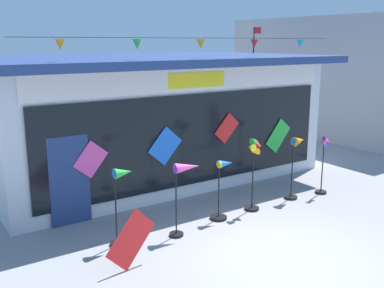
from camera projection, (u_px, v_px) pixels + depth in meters
ground_plane at (277, 255)px, 8.49m from camera, size 80.00×80.00×0.00m
kite_shop_building at (144, 114)px, 13.69m from camera, size 9.72×6.49×4.79m
wind_spinner_far_left at (121, 190)px, 8.75m from camera, size 0.52×0.30×1.59m
wind_spinner_left at (185, 179)px, 9.21m from camera, size 0.71×0.32×1.56m
wind_spinner_center_left at (222, 186)px, 10.13m from camera, size 0.57×0.39×1.39m
wind_spinner_center_right at (254, 162)px, 10.52m from camera, size 0.42×0.35×1.79m
wind_spinner_right at (297, 155)px, 11.41m from camera, size 0.60×0.34×1.63m
wind_spinner_far_right at (324, 161)px, 11.77m from camera, size 0.31×0.31×1.57m
display_kite_on_ground at (131, 240)px, 7.94m from camera, size 1.07×0.20×1.07m
neighbour_building at (344, 75)px, 20.13m from camera, size 5.40×9.06×4.97m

